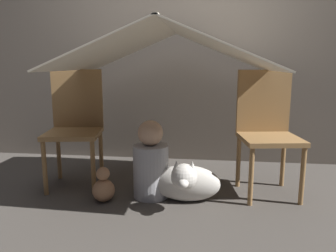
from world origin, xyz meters
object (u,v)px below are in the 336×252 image
object	(u,v)px
chair_left	(75,122)
dog	(186,182)
person_front	(151,164)
chair_right	(267,127)

from	to	relation	value
chair_left	dog	size ratio (longest dim) A/B	1.88
chair_left	person_front	distance (m)	0.77
chair_right	person_front	distance (m)	0.96
person_front	dog	distance (m)	0.31
chair_right	person_front	bearing A→B (deg)	-174.78
person_front	dog	xyz separation A→B (m)	(0.28, -0.09, -0.10)
chair_left	dog	bearing A→B (deg)	-27.21
chair_right	person_front	world-z (taller)	chair_right
chair_right	dog	bearing A→B (deg)	-161.82
person_front	dog	world-z (taller)	person_front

